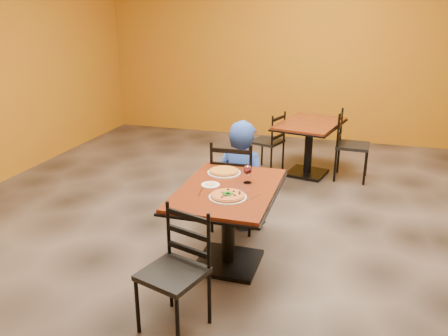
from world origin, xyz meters
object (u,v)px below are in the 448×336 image
(plate_far, at_px, (224,173))
(wine_glass, at_px, (248,173))
(pizza_main, at_px, (228,195))
(table_second, at_px, (309,136))
(diner, at_px, (242,173))
(plate_main, at_px, (228,197))
(chair_main_near, at_px, (173,274))
(chair_second_left, at_px, (267,142))
(chair_main_far, at_px, (235,184))
(side_plate, at_px, (211,185))
(chair_second_right, at_px, (353,146))
(table_main, at_px, (228,208))
(pizza_far, at_px, (224,171))

(plate_far, bearing_deg, wine_glass, -34.37)
(pizza_main, distance_m, wine_glass, 0.38)
(table_second, relative_size, diner, 1.09)
(plate_main, height_order, pizza_main, pizza_main)
(plate_far, bearing_deg, chair_main_near, -89.59)
(chair_second_left, height_order, diner, diner)
(wine_glass, bearing_deg, plate_far, 145.63)
(pizza_main, relative_size, plate_far, 0.92)
(chair_main_far, height_order, side_plate, chair_main_far)
(table_second, bearing_deg, chair_main_far, -106.53)
(chair_main_far, bearing_deg, chair_second_left, -90.49)
(plate_main, height_order, side_plate, same)
(chair_second_left, bearing_deg, side_plate, 18.84)
(chair_main_near, distance_m, wine_glass, 1.20)
(chair_main_near, bearing_deg, diner, 106.06)
(chair_second_right, xyz_separation_m, wine_glass, (-0.86, -2.45, 0.38))
(chair_main_far, relative_size, plate_main, 3.13)
(chair_main_near, height_order, plate_main, chair_main_near)
(table_second, distance_m, chair_second_right, 0.59)
(chair_second_left, bearing_deg, table_second, 108.37)
(pizza_main, distance_m, plate_far, 0.59)
(table_main, relative_size, plate_main, 3.97)
(diner, distance_m, pizza_far, 0.56)
(chair_second_left, relative_size, plate_far, 2.75)
(chair_second_left, distance_m, plate_main, 2.84)
(wine_glass, bearing_deg, chair_second_left, 97.30)
(chair_main_far, xyz_separation_m, chair_second_left, (-0.04, 1.84, -0.06))
(table_main, bearing_deg, pizza_far, 112.33)
(chair_main_far, height_order, plate_main, chair_main_far)
(plate_far, bearing_deg, pizza_far, 0.00)
(chair_main_far, bearing_deg, table_main, 98.97)
(diner, bearing_deg, plate_far, 98.22)
(chair_second_left, bearing_deg, plate_main, 23.24)
(table_second, height_order, diner, diner)
(chair_second_left, relative_size, plate_main, 2.75)
(table_main, height_order, chair_second_right, chair_second_right)
(plate_main, height_order, pizza_far, pizza_far)
(chair_main_far, relative_size, side_plate, 6.06)
(chair_main_near, relative_size, pizza_far, 3.18)
(chair_main_far, bearing_deg, chair_second_right, -123.30)
(chair_main_far, height_order, plate_far, chair_main_far)
(plate_far, height_order, wine_glass, wine_glass)
(pizza_far, bearing_deg, table_main, -67.67)
(chair_main_near, bearing_deg, chair_second_right, 89.65)
(wine_glass, bearing_deg, table_main, -130.47)
(table_main, relative_size, chair_second_left, 1.44)
(chair_main_near, bearing_deg, table_second, 98.59)
(chair_main_far, bearing_deg, diner, -118.96)
(chair_second_left, bearing_deg, table_main, 22.39)
(table_second, height_order, plate_far, plate_far)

